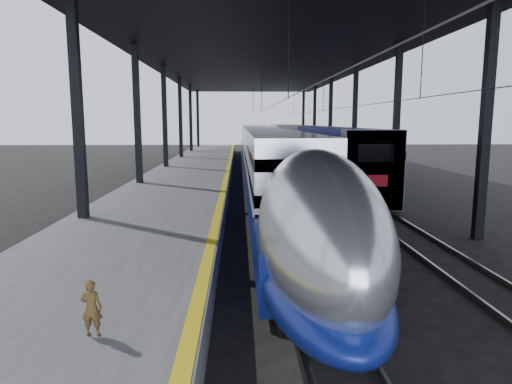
{
  "coord_description": "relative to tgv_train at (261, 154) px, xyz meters",
  "views": [
    {
      "loc": [
        0.15,
        -12.3,
        4.62
      ],
      "look_at": [
        0.78,
        4.59,
        2.0
      ],
      "focal_mm": 32.0,
      "sensor_mm": 36.0,
      "label": 1
    }
  ],
  "objects": [
    {
      "name": "ground",
      "position": [
        -2.0,
        -25.74,
        -1.93
      ],
      "size": [
        160.0,
        160.0,
        0.0
      ],
      "primitive_type": "plane",
      "color": "black",
      "rests_on": "ground"
    },
    {
      "name": "tgv_train",
      "position": [
        0.0,
        0.0,
        0.0
      ],
      "size": [
        2.87,
        65.2,
        4.12
      ],
      "color": "silver",
      "rests_on": "ground"
    },
    {
      "name": "platform",
      "position": [
        -5.5,
        -5.74,
        -1.43
      ],
      "size": [
        6.0,
        80.0,
        1.0
      ],
      "primitive_type": "cube",
      "color": "#4C4C4F",
      "rests_on": "ground"
    },
    {
      "name": "canopy",
      "position": [
        -0.1,
        -5.74,
        7.19
      ],
      "size": [
        18.0,
        75.0,
        9.47
      ],
      "color": "black",
      "rests_on": "ground"
    },
    {
      "name": "second_train",
      "position": [
        5.0,
        11.83,
        0.21
      ],
      "size": [
        3.06,
        56.05,
        4.21
      ],
      "color": "navy",
      "rests_on": "ground"
    },
    {
      "name": "yellow_strip",
      "position": [
        -2.7,
        -5.74,
        -0.92
      ],
      "size": [
        0.3,
        80.0,
        0.01
      ],
      "primitive_type": "cube",
      "color": "gold",
      "rests_on": "platform"
    },
    {
      "name": "child",
      "position": [
        -4.37,
        -30.61,
        -0.43
      ],
      "size": [
        0.36,
        0.24,
        0.98
      ],
      "primitive_type": "imported",
      "rotation": [
        0.0,
        0.0,
        3.12
      ],
      "color": "#4A3718",
      "rests_on": "platform"
    },
    {
      "name": "rails",
      "position": [
        2.5,
        -5.74,
        -1.85
      ],
      "size": [
        6.52,
        80.0,
        0.16
      ],
      "color": "slate",
      "rests_on": "ground"
    }
  ]
}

